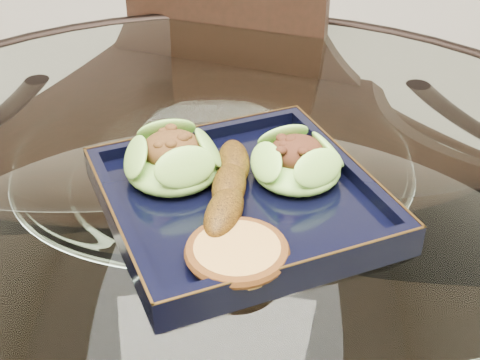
{
  "coord_description": "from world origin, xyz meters",
  "views": [
    {
      "loc": [
        0.05,
        -0.62,
        1.19
      ],
      "look_at": [
        0.03,
        -0.04,
        0.8
      ],
      "focal_mm": 50.0,
      "sensor_mm": 36.0,
      "label": 1
    }
  ],
  "objects": [
    {
      "name": "navy_plate",
      "position": [
        0.03,
        -0.04,
        0.77
      ],
      "size": [
        0.36,
        0.36,
        0.02
      ],
      "primitive_type": "cube",
      "rotation": [
        0.0,
        0.0,
        0.43
      ],
      "color": "black",
      "rests_on": "dining_table"
    },
    {
      "name": "roasted_plantain",
      "position": [
        0.02,
        -0.05,
        0.8
      ],
      "size": [
        0.05,
        0.17,
        0.03
      ],
      "primitive_type": "ellipsoid",
      "rotation": [
        0.0,
        0.0,
        1.51
      ],
      "color": "#583509",
      "rests_on": "navy_plate"
    },
    {
      "name": "lettuce_wrap_left",
      "position": [
        -0.04,
        -0.01,
        0.8
      ],
      "size": [
        0.11,
        0.11,
        0.04
      ],
      "primitive_type": "ellipsoid",
      "rotation": [
        0.0,
        0.0,
        -0.07
      ],
      "color": "#52932A",
      "rests_on": "navy_plate"
    },
    {
      "name": "crumb_patty",
      "position": [
        0.03,
        -0.15,
        0.79
      ],
      "size": [
        0.09,
        0.09,
        0.02
      ],
      "primitive_type": "cylinder",
      "rotation": [
        0.0,
        0.0,
        0.11
      ],
      "color": "gold",
      "rests_on": "navy_plate"
    },
    {
      "name": "lettuce_wrap_right",
      "position": [
        0.09,
        -0.01,
        0.8
      ],
      "size": [
        0.1,
        0.1,
        0.03
      ],
      "primitive_type": "ellipsoid",
      "rotation": [
        0.0,
        0.0,
        0.06
      ],
      "color": "#5FA630",
      "rests_on": "navy_plate"
    },
    {
      "name": "dining_table",
      "position": [
        -0.0,
        -0.0,
        0.6
      ],
      "size": [
        1.13,
        1.13,
        0.77
      ],
      "color": "white",
      "rests_on": "ground"
    },
    {
      "name": "dining_chair",
      "position": [
        -0.05,
        0.41,
        0.5
      ],
      "size": [
        0.49,
        0.49,
        0.89
      ],
      "rotation": [
        0.0,
        0.0,
        -0.31
      ],
      "color": "black",
      "rests_on": "ground"
    }
  ]
}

